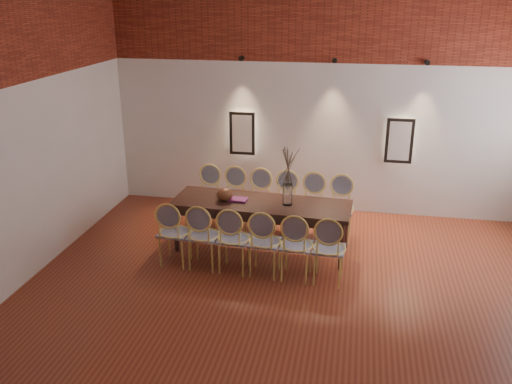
% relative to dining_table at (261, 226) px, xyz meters
% --- Properties ---
extents(floor, '(7.00, 7.00, 0.02)m').
position_rel_dining_table_xyz_m(floor, '(0.66, -1.72, -0.39)').
color(floor, brown).
rests_on(floor, ground).
extents(wall_back, '(7.00, 0.10, 4.00)m').
position_rel_dining_table_xyz_m(wall_back, '(0.66, 1.83, 1.62)').
color(wall_back, silver).
rests_on(wall_back, ground).
extents(wall_front, '(7.00, 0.10, 4.00)m').
position_rel_dining_table_xyz_m(wall_front, '(0.66, -5.27, 1.62)').
color(wall_front, silver).
rests_on(wall_front, ground).
extents(brick_band_back, '(7.00, 0.02, 1.50)m').
position_rel_dining_table_xyz_m(brick_band_back, '(0.66, 1.76, 2.88)').
color(brick_band_back, maroon).
rests_on(brick_band_back, ground).
extents(brick_band_front, '(7.00, 0.02, 1.50)m').
position_rel_dining_table_xyz_m(brick_band_front, '(0.66, -5.20, 2.88)').
color(brick_band_front, maroon).
rests_on(brick_band_front, ground).
extents(niche_left, '(0.36, 0.06, 0.66)m').
position_rel_dining_table_xyz_m(niche_left, '(-0.64, 1.73, 0.93)').
color(niche_left, '#FFEAC6').
rests_on(niche_left, wall_back).
extents(niche_right, '(0.36, 0.06, 0.66)m').
position_rel_dining_table_xyz_m(niche_right, '(1.96, 1.73, 0.93)').
color(niche_right, '#FFEAC6').
rests_on(niche_right, wall_back).
extents(spot_fixture_left, '(0.08, 0.10, 0.08)m').
position_rel_dining_table_xyz_m(spot_fixture_left, '(-0.64, 1.70, 2.17)').
color(spot_fixture_left, black).
rests_on(spot_fixture_left, wall_back).
extents(spot_fixture_mid, '(0.08, 0.10, 0.08)m').
position_rel_dining_table_xyz_m(spot_fixture_mid, '(0.86, 1.70, 2.17)').
color(spot_fixture_mid, black).
rests_on(spot_fixture_mid, wall_back).
extents(spot_fixture_right, '(0.08, 0.10, 0.08)m').
position_rel_dining_table_xyz_m(spot_fixture_right, '(2.26, 1.70, 2.17)').
color(spot_fixture_right, black).
rests_on(spot_fixture_right, wall_back).
extents(dining_table, '(2.58, 0.94, 0.75)m').
position_rel_dining_table_xyz_m(dining_table, '(0.00, 0.00, 0.00)').
color(dining_table, '#371D15').
rests_on(dining_table, floor).
extents(chair_near_a, '(0.46, 0.46, 0.94)m').
position_rel_dining_table_xyz_m(chair_near_a, '(-1.09, -0.63, 0.09)').
color(chair_near_a, '#E4CF6A').
rests_on(chair_near_a, floor).
extents(chair_near_b, '(0.46, 0.46, 0.94)m').
position_rel_dining_table_xyz_m(chair_near_b, '(-0.67, -0.65, 0.09)').
color(chair_near_b, '#E4CF6A').
rests_on(chair_near_b, floor).
extents(chair_near_c, '(0.46, 0.46, 0.94)m').
position_rel_dining_table_xyz_m(chair_near_c, '(-0.25, -0.68, 0.09)').
color(chair_near_c, '#E4CF6A').
rests_on(chair_near_c, floor).
extents(chair_near_d, '(0.46, 0.46, 0.94)m').
position_rel_dining_table_xyz_m(chair_near_d, '(0.18, -0.70, 0.09)').
color(chair_near_d, '#E4CF6A').
rests_on(chair_near_d, floor).
extents(chair_near_e, '(0.46, 0.46, 0.94)m').
position_rel_dining_table_xyz_m(chair_near_e, '(0.60, -0.72, 0.09)').
color(chair_near_e, '#E4CF6A').
rests_on(chair_near_e, floor).
extents(chair_near_f, '(0.46, 0.46, 0.94)m').
position_rel_dining_table_xyz_m(chair_near_f, '(1.02, -0.74, 0.09)').
color(chair_near_f, '#E4CF6A').
rests_on(chair_near_f, floor).
extents(chair_far_a, '(0.46, 0.46, 0.94)m').
position_rel_dining_table_xyz_m(chair_far_a, '(-1.02, 0.74, 0.09)').
color(chair_far_a, '#E4CF6A').
rests_on(chair_far_a, floor).
extents(chair_far_b, '(0.46, 0.46, 0.94)m').
position_rel_dining_table_xyz_m(chair_far_b, '(-0.60, 0.72, 0.09)').
color(chair_far_b, '#E4CF6A').
rests_on(chair_far_b, floor).
extents(chair_far_c, '(0.46, 0.46, 0.94)m').
position_rel_dining_table_xyz_m(chair_far_c, '(-0.18, 0.70, 0.09)').
color(chair_far_c, '#E4CF6A').
rests_on(chair_far_c, floor).
extents(chair_far_d, '(0.46, 0.46, 0.94)m').
position_rel_dining_table_xyz_m(chair_far_d, '(0.25, 0.68, 0.09)').
color(chair_far_d, '#E4CF6A').
rests_on(chair_far_d, floor).
extents(chair_far_e, '(0.46, 0.46, 0.94)m').
position_rel_dining_table_xyz_m(chair_far_e, '(0.67, 0.65, 0.09)').
color(chair_far_e, '#E4CF6A').
rests_on(chair_far_e, floor).
extents(chair_far_f, '(0.46, 0.46, 0.94)m').
position_rel_dining_table_xyz_m(chair_far_f, '(1.09, 0.63, 0.09)').
color(chair_far_f, '#E4CF6A').
rests_on(chair_far_f, floor).
extents(vase, '(0.14, 0.14, 0.30)m').
position_rel_dining_table_xyz_m(vase, '(0.38, -0.02, 0.53)').
color(vase, silver).
rests_on(vase, dining_table).
extents(dried_branches, '(0.50, 0.50, 0.70)m').
position_rel_dining_table_xyz_m(dried_branches, '(0.38, -0.02, 0.98)').
color(dried_branches, '#493C2E').
rests_on(dried_branches, vase).
extents(bowl, '(0.24, 0.24, 0.18)m').
position_rel_dining_table_xyz_m(bowl, '(-0.53, -0.02, 0.46)').
color(bowl, brown).
rests_on(bowl, dining_table).
extents(book, '(0.27, 0.19, 0.03)m').
position_rel_dining_table_xyz_m(book, '(-0.34, -0.00, 0.39)').
color(book, '#7D216C').
rests_on(book, dining_table).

